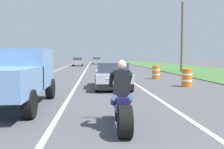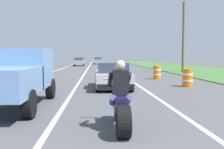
{
  "view_description": "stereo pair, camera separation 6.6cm",
  "coord_description": "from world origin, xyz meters",
  "px_view_note": "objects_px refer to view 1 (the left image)",
  "views": [
    {
      "loc": [
        -0.77,
        -1.82,
        1.7
      ],
      "look_at": [
        -0.07,
        7.94,
        1.0
      ],
      "focal_mm": 40.46,
      "sensor_mm": 36.0,
      "label": 1
    },
    {
      "loc": [
        -0.7,
        -1.82,
        1.7
      ],
      "look_at": [
        -0.07,
        7.94,
        1.0
      ],
      "focal_mm": 40.46,
      "sensor_mm": 36.0,
      "label": 2
    }
  ],
  "objects_px": {
    "motorcycle_with_rider": "(122,105)",
    "construction_barrel_mid": "(156,72)",
    "pickup_truck_left_lane_light_blue": "(15,74)",
    "distant_car_far_ahead": "(78,62)",
    "distant_car_further_ahead": "(97,61)",
    "sports_car_silver": "(112,76)",
    "construction_barrel_nearest": "(187,78)"
  },
  "relations": [
    {
      "from": "motorcycle_with_rider",
      "to": "pickup_truck_left_lane_light_blue",
      "type": "relative_size",
      "value": 0.46
    },
    {
      "from": "construction_barrel_nearest",
      "to": "distant_car_further_ahead",
      "type": "relative_size",
      "value": 0.25
    },
    {
      "from": "sports_car_silver",
      "to": "construction_barrel_nearest",
      "type": "relative_size",
      "value": 4.3
    },
    {
      "from": "distant_car_far_ahead",
      "to": "construction_barrel_mid",
      "type": "bearing_deg",
      "value": -74.33
    },
    {
      "from": "sports_car_silver",
      "to": "motorcycle_with_rider",
      "type": "bearing_deg",
      "value": -92.5
    },
    {
      "from": "pickup_truck_left_lane_light_blue",
      "to": "construction_barrel_mid",
      "type": "bearing_deg",
      "value": 53.92
    },
    {
      "from": "construction_barrel_nearest",
      "to": "distant_car_far_ahead",
      "type": "bearing_deg",
      "value": 104.39
    },
    {
      "from": "motorcycle_with_rider",
      "to": "pickup_truck_left_lane_light_blue",
      "type": "bearing_deg",
      "value": 138.94
    },
    {
      "from": "distant_car_further_ahead",
      "to": "pickup_truck_left_lane_light_blue",
      "type": "bearing_deg",
      "value": -93.9
    },
    {
      "from": "sports_car_silver",
      "to": "construction_barrel_mid",
      "type": "distance_m",
      "value": 6.22
    },
    {
      "from": "construction_barrel_nearest",
      "to": "distant_car_far_ahead",
      "type": "relative_size",
      "value": 0.25
    },
    {
      "from": "sports_car_silver",
      "to": "distant_car_far_ahead",
      "type": "xyz_separation_m",
      "value": [
        -3.85,
        31.81,
        0.14
      ]
    },
    {
      "from": "construction_barrel_mid",
      "to": "distant_car_further_ahead",
      "type": "bearing_deg",
      "value": 96.21
    },
    {
      "from": "pickup_truck_left_lane_light_blue",
      "to": "construction_barrel_mid",
      "type": "relative_size",
      "value": 4.8
    },
    {
      "from": "motorcycle_with_rider",
      "to": "construction_barrel_mid",
      "type": "xyz_separation_m",
      "value": [
        4.01,
        12.84,
        -0.09
      ]
    },
    {
      "from": "construction_barrel_nearest",
      "to": "distant_car_further_ahead",
      "type": "height_order",
      "value": "distant_car_further_ahead"
    },
    {
      "from": "motorcycle_with_rider",
      "to": "pickup_truck_left_lane_light_blue",
      "type": "xyz_separation_m",
      "value": [
        -3.27,
        2.85,
        0.51
      ]
    },
    {
      "from": "sports_car_silver",
      "to": "pickup_truck_left_lane_light_blue",
      "type": "relative_size",
      "value": 0.9
    },
    {
      "from": "motorcycle_with_rider",
      "to": "distant_car_further_ahead",
      "type": "relative_size",
      "value": 0.55
    },
    {
      "from": "motorcycle_with_rider",
      "to": "construction_barrel_nearest",
      "type": "bearing_deg",
      "value": 60.41
    },
    {
      "from": "pickup_truck_left_lane_light_blue",
      "to": "construction_barrel_mid",
      "type": "distance_m",
      "value": 12.37
    },
    {
      "from": "motorcycle_with_rider",
      "to": "construction_barrel_mid",
      "type": "relative_size",
      "value": 2.21
    },
    {
      "from": "pickup_truck_left_lane_light_blue",
      "to": "distant_car_further_ahead",
      "type": "bearing_deg",
      "value": 86.1
    },
    {
      "from": "motorcycle_with_rider",
      "to": "sports_car_silver",
      "type": "xyz_separation_m",
      "value": [
        0.34,
        7.81,
        0.04
      ]
    },
    {
      "from": "motorcycle_with_rider",
      "to": "construction_barrel_mid",
      "type": "height_order",
      "value": "motorcycle_with_rider"
    },
    {
      "from": "motorcycle_with_rider",
      "to": "sports_car_silver",
      "type": "bearing_deg",
      "value": 87.5
    },
    {
      "from": "sports_car_silver",
      "to": "distant_car_further_ahead",
      "type": "distance_m",
      "value": 42.29
    },
    {
      "from": "distant_car_far_ahead",
      "to": "distant_car_further_ahead",
      "type": "xyz_separation_m",
      "value": [
        3.46,
        10.48,
        0.0
      ]
    },
    {
      "from": "pickup_truck_left_lane_light_blue",
      "to": "distant_car_far_ahead",
      "type": "distance_m",
      "value": 36.77
    },
    {
      "from": "construction_barrel_nearest",
      "to": "distant_car_far_ahead",
      "type": "height_order",
      "value": "distant_car_far_ahead"
    },
    {
      "from": "pickup_truck_left_lane_light_blue",
      "to": "construction_barrel_mid",
      "type": "height_order",
      "value": "pickup_truck_left_lane_light_blue"
    },
    {
      "from": "motorcycle_with_rider",
      "to": "construction_barrel_nearest",
      "type": "height_order",
      "value": "motorcycle_with_rider"
    }
  ]
}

